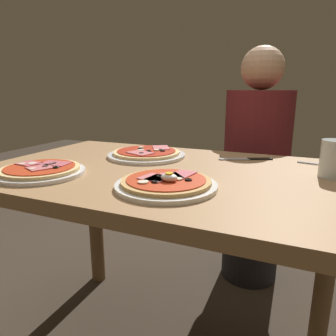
# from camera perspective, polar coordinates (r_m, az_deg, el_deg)

# --- Properties ---
(dining_table) EXTENTS (1.18, 0.75, 0.73)m
(dining_table) POSITION_cam_1_polar(r_m,az_deg,el_deg) (1.03, -0.56, -6.80)
(dining_table) COLOR #9E754C
(dining_table) RESTS_ON ground
(pizza_foreground) EXTENTS (0.27, 0.27, 0.05)m
(pizza_foreground) POSITION_cam_1_polar(r_m,az_deg,el_deg) (0.81, -0.34, -2.84)
(pizza_foreground) COLOR white
(pizza_foreground) RESTS_ON dining_table
(pizza_across_left) EXTENTS (0.26, 0.26, 0.03)m
(pizza_across_left) POSITION_cam_1_polar(r_m,az_deg,el_deg) (1.01, -22.40, -0.43)
(pizza_across_left) COLOR white
(pizza_across_left) RESTS_ON dining_table
(pizza_across_right) EXTENTS (0.29, 0.29, 0.03)m
(pizza_across_right) POSITION_cam_1_polar(r_m,az_deg,el_deg) (1.18, -3.95, 2.62)
(pizza_across_right) COLOR white
(pizza_across_right) RESTS_ON dining_table
(water_glass_near) EXTENTS (0.08, 0.08, 0.11)m
(water_glass_near) POSITION_cam_1_polar(r_m,az_deg,el_deg) (1.02, 28.24, 1.08)
(water_glass_near) COLOR silver
(water_glass_near) RESTS_ON dining_table
(fork) EXTENTS (0.16, 0.05, 0.00)m
(fork) POSITION_cam_1_polar(r_m,az_deg,el_deg) (1.17, 25.87, 0.63)
(fork) COLOR silver
(fork) RESTS_ON dining_table
(knife) EXTENTS (0.18, 0.10, 0.01)m
(knife) POSITION_cam_1_polar(r_m,az_deg,el_deg) (1.17, 14.76, 1.64)
(knife) COLOR silver
(knife) RESTS_ON dining_table
(diner_person) EXTENTS (0.32, 0.32, 1.18)m
(diner_person) POSITION_cam_1_polar(r_m,az_deg,el_deg) (1.63, 15.70, -1.32)
(diner_person) COLOR black
(diner_person) RESTS_ON ground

